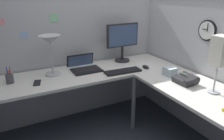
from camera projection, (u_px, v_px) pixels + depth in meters
name	position (u px, v px, depth m)	size (l,w,h in m)	color
ground_plane	(128.00, 139.00, 2.52)	(6.80, 6.80, 0.00)	#383D47
cubicle_wall_back	(71.00, 58.00, 2.82)	(2.57, 0.12, 1.58)	#B2B2B7
cubicle_wall_right	(210.00, 70.00, 2.41)	(0.12, 2.37, 1.58)	#B2B2B7
desk	(120.00, 94.00, 2.20)	(2.35, 2.15, 0.73)	silver
monitor	(123.00, 40.00, 2.82)	(0.46, 0.20, 0.50)	#232326
laptop	(84.00, 67.00, 2.63)	(0.34, 0.38, 0.22)	black
keyboard	(123.00, 71.00, 2.51)	(0.43, 0.14, 0.02)	black
computer_mouse	(146.00, 67.00, 2.64)	(0.06, 0.10, 0.03)	black
desk_lamp_dome	(50.00, 43.00, 2.32)	(0.24, 0.24, 0.44)	#B7BABF
pen_cup	(10.00, 78.00, 2.20)	(0.08, 0.08, 0.18)	#4C4C51
cell_phone	(37.00, 83.00, 2.21)	(0.07, 0.14, 0.01)	black
office_phone	(186.00, 80.00, 2.20)	(0.19, 0.21, 0.11)	#232326
desk_lamp_paper	(220.00, 52.00, 1.88)	(0.13, 0.13, 0.53)	#B7BABF
tissue_box	(170.00, 71.00, 2.41)	(0.12, 0.12, 0.09)	silver
wall_clock	(208.00, 30.00, 2.29)	(0.04, 0.22, 0.22)	black
pinned_note_leftmost	(24.00, 35.00, 2.42)	(0.08, 0.00, 0.07)	#99B7E5
pinned_note_middle	(54.00, 18.00, 2.51)	(0.10, 0.00, 0.10)	#8CCC99
pinned_note_rightmost	(0.00, 22.00, 2.27)	(0.08, 0.00, 0.06)	pink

